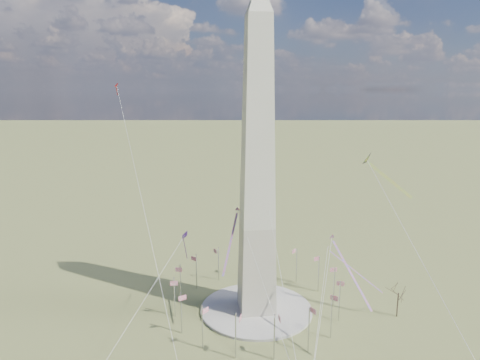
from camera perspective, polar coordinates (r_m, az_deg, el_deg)
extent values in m
plane|color=#5D6633|center=(144.73, 2.18, -16.96)|extent=(2000.00, 2000.00, 0.00)
cylinder|color=#A09992|center=(144.54, 2.18, -16.82)|extent=(36.00, 36.00, 0.80)
cylinder|color=silver|center=(148.20, 12.44, -13.70)|extent=(0.36, 0.36, 13.00)
cube|color=red|center=(147.12, 12.35, -11.62)|extent=(2.40, 0.08, 1.50)
cylinder|color=silver|center=(156.05, 10.44, -12.25)|extent=(0.36, 0.36, 13.00)
cube|color=red|center=(154.87, 10.19, -10.30)|extent=(2.25, 0.99, 1.50)
cylinder|color=silver|center=(161.83, 7.55, -11.24)|extent=(0.36, 0.36, 13.00)
cube|color=red|center=(160.42, 7.19, -9.40)|extent=(1.75, 1.75, 1.50)
cylinder|color=silver|center=(164.93, 4.14, -10.71)|extent=(0.36, 0.36, 13.00)
cube|color=red|center=(163.18, 3.71, -8.95)|extent=(0.99, 2.25, 1.50)
cylinder|color=silver|center=(165.02, 0.56, -10.66)|extent=(0.36, 0.36, 13.00)
cube|color=red|center=(162.88, 0.10, -8.97)|extent=(0.08, 2.40, 1.50)
cylinder|color=silver|center=(162.10, -2.88, -11.11)|extent=(0.36, 0.36, 13.00)
cube|color=red|center=(159.55, -3.32, -9.44)|extent=(0.99, 2.25, 1.50)
cylinder|color=silver|center=(156.46, -5.83, -12.04)|extent=(0.36, 0.36, 13.00)
cube|color=red|center=(153.51, -6.20, -10.38)|extent=(1.75, 1.75, 1.50)
cylinder|color=silver|center=(148.72, -7.91, -13.42)|extent=(0.36, 0.36, 13.00)
cube|color=red|center=(145.44, -8.17, -11.74)|extent=(2.25, 0.99, 1.50)
cylinder|color=silver|center=(139.81, -8.72, -15.19)|extent=(0.36, 0.36, 13.00)
cube|color=red|center=(136.31, -8.80, -13.45)|extent=(2.40, 0.08, 1.50)
cylinder|color=silver|center=(131.00, -7.85, -17.14)|extent=(0.36, 0.36, 13.00)
cube|color=red|center=(127.44, -7.68, -15.31)|extent=(2.25, 0.99, 1.50)
cylinder|color=silver|center=(123.78, -5.05, -18.93)|extent=(0.36, 0.36, 13.00)
cube|color=red|center=(120.38, -4.62, -16.97)|extent=(1.75, 1.75, 1.50)
cylinder|color=silver|center=(119.62, -0.59, -20.08)|extent=(0.36, 0.36, 13.00)
cube|color=red|center=(116.61, 0.05, -17.96)|extent=(0.99, 2.25, 1.50)
cylinder|color=silver|center=(119.49, 4.59, -20.16)|extent=(0.36, 0.36, 13.00)
cube|color=red|center=(117.03, 5.29, -17.89)|extent=(0.08, 2.40, 1.50)
cylinder|color=silver|center=(123.43, 9.15, -19.15)|extent=(0.36, 0.36, 13.00)
cube|color=red|center=(121.54, 9.73, -16.82)|extent=(0.99, 2.25, 1.50)
cylinder|color=silver|center=(130.50, 12.09, -17.43)|extent=(0.36, 0.36, 13.00)
cube|color=red|center=(129.07, 12.45, -15.13)|extent=(1.75, 1.75, 1.50)
cylinder|color=silver|center=(139.26, 13.12, -15.49)|extent=(0.36, 0.36, 13.00)
cube|color=red|center=(138.11, 13.24, -13.29)|extent=(2.25, 0.99, 1.50)
cylinder|color=#47352B|center=(147.87, 20.27, -15.33)|extent=(0.38, 0.38, 7.99)
cube|color=orange|center=(144.39, 19.43, 0.06)|extent=(11.00, 9.47, 9.87)
cube|color=orange|center=(142.67, 19.26, -0.07)|extent=(11.00, 9.47, 9.87)
cube|color=#4C1C82|center=(135.21, -7.38, -7.32)|extent=(1.75, 2.92, 2.46)
cube|color=#FD5128|center=(136.60, -7.34, -8.93)|extent=(1.37, 3.01, 8.50)
cube|color=#FD5128|center=(119.15, 14.59, -11.99)|extent=(4.29, 18.76, 11.91)
cube|color=#FD5128|center=(128.41, -1.28, -8.32)|extent=(7.21, 19.19, 12.61)
cube|color=#FD5128|center=(143.46, 15.15, -11.66)|extent=(14.61, 10.52, 10.93)
cube|color=red|center=(154.89, -16.15, 12.08)|extent=(1.40, 1.50, 1.53)
cube|color=red|center=(154.88, -16.11, 11.46)|extent=(0.37, 1.34, 3.51)
cube|color=white|center=(178.26, 0.59, 14.32)|extent=(1.40, 1.52, 1.54)
cube|color=white|center=(178.20, 0.59, 13.78)|extent=(0.38, 1.34, 3.53)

